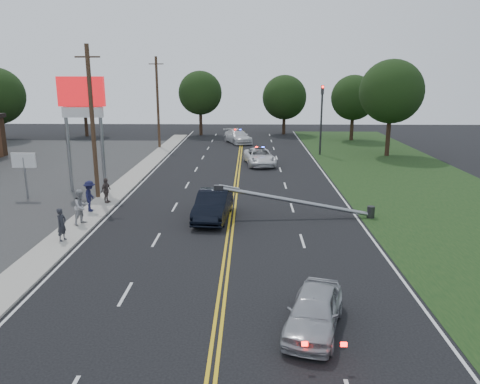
{
  "coord_description": "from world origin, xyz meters",
  "views": [
    {
      "loc": [
        1.04,
        -18.26,
        8.18
      ],
      "look_at": [
        0.48,
        7.28,
        1.7
      ],
      "focal_mm": 35.0,
      "sensor_mm": 36.0,
      "label": 1
    }
  ],
  "objects_px": {
    "fallen_streetlight": "(304,202)",
    "crashed_sedan": "(213,205)",
    "waiting_sedan": "(314,311)",
    "emergency_a": "(260,157)",
    "emergency_b": "(238,137)",
    "bystander_d": "(106,190)",
    "pylon_sign": "(82,106)",
    "traffic_signal": "(321,114)",
    "bystander_a": "(62,224)",
    "bystander_c": "(90,196)",
    "utility_pole_mid": "(92,123)",
    "bystander_b": "(81,207)",
    "utility_pole_far": "(158,103)",
    "small_sign": "(24,164)"
  },
  "relations": [
    {
      "from": "utility_pole_mid",
      "to": "bystander_c",
      "type": "height_order",
      "value": "utility_pole_mid"
    },
    {
      "from": "traffic_signal",
      "to": "utility_pole_far",
      "type": "xyz_separation_m",
      "value": [
        -17.5,
        4.0,
        0.88
      ]
    },
    {
      "from": "fallen_streetlight",
      "to": "waiting_sedan",
      "type": "relative_size",
      "value": 2.34
    },
    {
      "from": "fallen_streetlight",
      "to": "utility_pole_mid",
      "type": "bearing_deg",
      "value": 163.36
    },
    {
      "from": "crashed_sedan",
      "to": "bystander_a",
      "type": "height_order",
      "value": "bystander_a"
    },
    {
      "from": "utility_pole_far",
      "to": "bystander_d",
      "type": "xyz_separation_m",
      "value": [
        1.03,
        -23.45,
        -4.16
      ]
    },
    {
      "from": "emergency_a",
      "to": "emergency_b",
      "type": "relative_size",
      "value": 0.98
    },
    {
      "from": "emergency_a",
      "to": "bystander_a",
      "type": "xyz_separation_m",
      "value": [
        -10.18,
        -20.82,
        0.21
      ]
    },
    {
      "from": "traffic_signal",
      "to": "fallen_streetlight",
      "type": "distance_m",
      "value": 22.62
    },
    {
      "from": "small_sign",
      "to": "bystander_c",
      "type": "xyz_separation_m",
      "value": [
        5.45,
        -3.36,
        -1.28
      ]
    },
    {
      "from": "emergency_b",
      "to": "bystander_c",
      "type": "relative_size",
      "value": 2.89
    },
    {
      "from": "crashed_sedan",
      "to": "emergency_a",
      "type": "height_order",
      "value": "crashed_sedan"
    },
    {
      "from": "bystander_d",
      "to": "fallen_streetlight",
      "type": "bearing_deg",
      "value": -84.9
    },
    {
      "from": "utility_pole_far",
      "to": "bystander_a",
      "type": "distance_m",
      "value": 30.77
    },
    {
      "from": "waiting_sedan",
      "to": "emergency_a",
      "type": "relative_size",
      "value": 0.75
    },
    {
      "from": "emergency_b",
      "to": "bystander_c",
      "type": "bearing_deg",
      "value": -127.0
    },
    {
      "from": "crashed_sedan",
      "to": "bystander_d",
      "type": "bearing_deg",
      "value": 162.63
    },
    {
      "from": "utility_pole_mid",
      "to": "emergency_a",
      "type": "relative_size",
      "value": 1.88
    },
    {
      "from": "traffic_signal",
      "to": "emergency_a",
      "type": "bearing_deg",
      "value": -138.41
    },
    {
      "from": "small_sign",
      "to": "crashed_sedan",
      "type": "bearing_deg",
      "value": -18.64
    },
    {
      "from": "traffic_signal",
      "to": "waiting_sedan",
      "type": "relative_size",
      "value": 1.76
    },
    {
      "from": "fallen_streetlight",
      "to": "utility_pole_far",
      "type": "xyz_separation_m",
      "value": [
        -13.39,
        26.0,
        4.17
      ]
    },
    {
      "from": "pylon_sign",
      "to": "bystander_c",
      "type": "relative_size",
      "value": 4.27
    },
    {
      "from": "utility_pole_mid",
      "to": "bystander_d",
      "type": "bearing_deg",
      "value": -54.54
    },
    {
      "from": "fallen_streetlight",
      "to": "crashed_sedan",
      "type": "height_order",
      "value": "fallen_streetlight"
    },
    {
      "from": "emergency_a",
      "to": "bystander_d",
      "type": "height_order",
      "value": "bystander_d"
    },
    {
      "from": "utility_pole_mid",
      "to": "utility_pole_far",
      "type": "xyz_separation_m",
      "value": [
        0.0,
        22.0,
        0.0
      ]
    },
    {
      "from": "waiting_sedan",
      "to": "emergency_a",
      "type": "bearing_deg",
      "value": 108.82
    },
    {
      "from": "bystander_a",
      "to": "utility_pole_mid",
      "type": "bearing_deg",
      "value": 20.78
    },
    {
      "from": "emergency_b",
      "to": "bystander_d",
      "type": "bearing_deg",
      "value": -127.28
    },
    {
      "from": "fallen_streetlight",
      "to": "utility_pole_mid",
      "type": "distance_m",
      "value": 14.58
    },
    {
      "from": "small_sign",
      "to": "bystander_a",
      "type": "distance_m",
      "value": 10.33
    },
    {
      "from": "small_sign",
      "to": "utility_pole_mid",
      "type": "distance_m",
      "value": 5.53
    },
    {
      "from": "fallen_streetlight",
      "to": "pylon_sign",
      "type": "bearing_deg",
      "value": 157.78
    },
    {
      "from": "small_sign",
      "to": "bystander_d",
      "type": "distance_m",
      "value": 6.17
    },
    {
      "from": "small_sign",
      "to": "bystander_d",
      "type": "height_order",
      "value": "small_sign"
    },
    {
      "from": "utility_pole_far",
      "to": "emergency_a",
      "type": "xyz_separation_m",
      "value": [
        11.13,
        -9.66,
        -4.35
      ]
    },
    {
      "from": "pylon_sign",
      "to": "emergency_b",
      "type": "height_order",
      "value": "pylon_sign"
    },
    {
      "from": "small_sign",
      "to": "bystander_b",
      "type": "height_order",
      "value": "small_sign"
    },
    {
      "from": "emergency_a",
      "to": "waiting_sedan",
      "type": "bearing_deg",
      "value": -95.91
    },
    {
      "from": "small_sign",
      "to": "utility_pole_far",
      "type": "bearing_deg",
      "value": 77.69
    },
    {
      "from": "crashed_sedan",
      "to": "emergency_a",
      "type": "relative_size",
      "value": 0.94
    },
    {
      "from": "bystander_a",
      "to": "pylon_sign",
      "type": "bearing_deg",
      "value": 26.52
    },
    {
      "from": "bystander_b",
      "to": "bystander_c",
      "type": "xyz_separation_m",
      "value": [
        -0.35,
        2.46,
        -0.04
      ]
    },
    {
      "from": "crashed_sedan",
      "to": "emergency_b",
      "type": "bearing_deg",
      "value": 93.81
    },
    {
      "from": "emergency_b",
      "to": "bystander_b",
      "type": "xyz_separation_m",
      "value": [
        -7.74,
        -32.0,
        0.31
      ]
    },
    {
      "from": "traffic_signal",
      "to": "bystander_a",
      "type": "distance_m",
      "value": 31.39
    },
    {
      "from": "bystander_c",
      "to": "emergency_b",
      "type": "bearing_deg",
      "value": -23.17
    },
    {
      "from": "bystander_b",
      "to": "bystander_a",
      "type": "bearing_deg",
      "value": -151.71
    },
    {
      "from": "utility_pole_far",
      "to": "bystander_a",
      "type": "relative_size",
      "value": 6.04
    }
  ]
}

